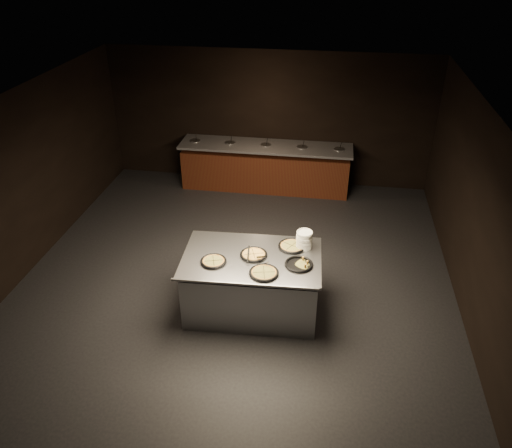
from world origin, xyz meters
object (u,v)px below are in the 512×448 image
object	(u,v)px
plate_stack	(304,240)
pan_veggie_whole	(213,261)
pan_cheese_whole	(254,254)
serving_counter	(252,285)

from	to	relation	value
plate_stack	pan_veggie_whole	bearing A→B (deg)	-154.74
pan_veggie_whole	pan_cheese_whole	bearing A→B (deg)	25.33
plate_stack	serving_counter	bearing A→B (deg)	-153.09
plate_stack	pan_cheese_whole	xyz separation A→B (m)	(-0.70, -0.33, -0.11)
pan_veggie_whole	pan_cheese_whole	world-z (taller)	same
serving_counter	pan_cheese_whole	distance (m)	0.52
plate_stack	pan_veggie_whole	world-z (taller)	plate_stack
serving_counter	plate_stack	size ratio (longest dim) A/B	7.71
serving_counter	plate_stack	world-z (taller)	plate_stack
serving_counter	pan_cheese_whole	size ratio (longest dim) A/B	5.18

